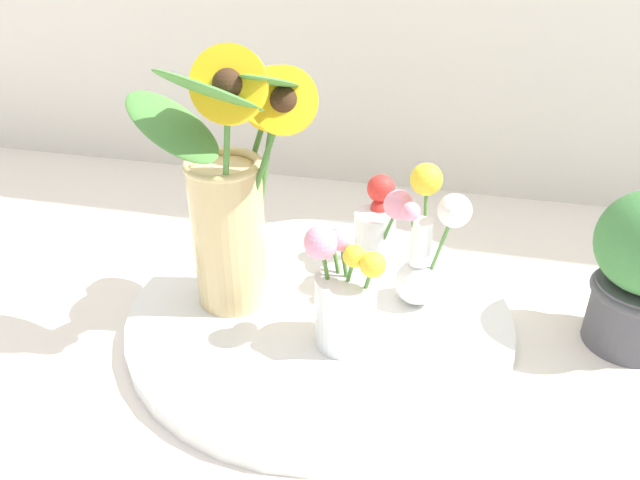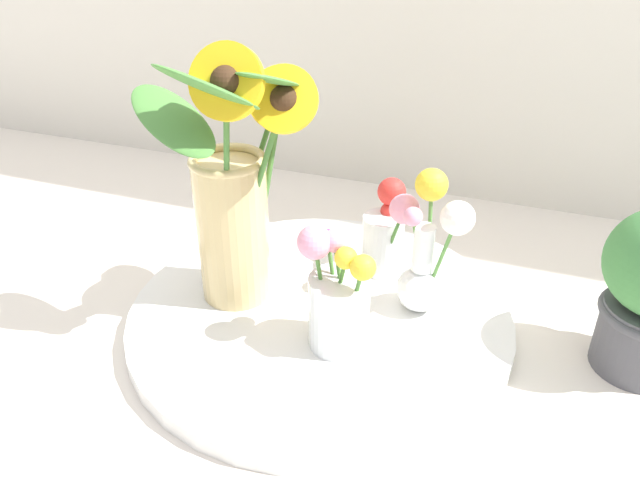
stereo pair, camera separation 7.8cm
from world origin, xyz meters
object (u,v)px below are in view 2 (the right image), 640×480
serving_tray (320,316)px  vase_bulb_right (428,254)px  vase_small_center (337,298)px  mason_jar_sunflowers (236,198)px  vase_small_back (387,231)px

serving_tray → vase_bulb_right: vase_bulb_right is taller
vase_small_center → vase_bulb_right: (0.09, 0.11, 0.02)m
mason_jar_sunflowers → vase_small_center: bearing=-19.6°
vase_bulb_right → vase_small_back: size_ratio=1.31×
vase_bulb_right → mason_jar_sunflowers: bearing=-166.9°
vase_small_center → vase_bulb_right: vase_bulb_right is taller
vase_small_center → vase_bulb_right: 0.14m
serving_tray → mason_jar_sunflowers: bearing=-177.6°
vase_small_center → vase_small_back: (0.01, 0.18, -0.00)m
vase_bulb_right → vase_small_back: (-0.07, 0.07, -0.02)m
serving_tray → vase_bulb_right: size_ratio=2.67×
vase_small_center → vase_bulb_right: size_ratio=0.85×
serving_tray → mason_jar_sunflowers: mason_jar_sunflowers is taller
serving_tray → vase_small_back: vase_small_back is taller
mason_jar_sunflowers → vase_bulb_right: mason_jar_sunflowers is taller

